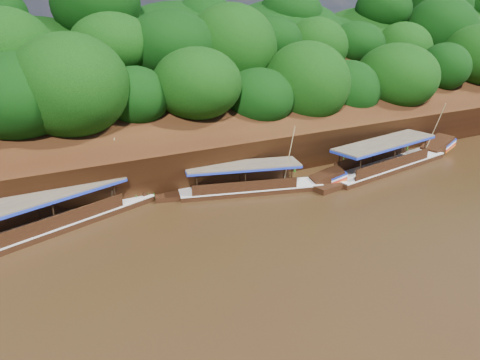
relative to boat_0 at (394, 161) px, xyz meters
name	(u,v)px	position (x,y,z in m)	size (l,w,h in m)	color
ground	(292,237)	(-15.37, -6.52, -0.59)	(160.00, 160.00, 0.00)	black
riverbank	(160,128)	(-15.38, 16.20, 1.30)	(120.00, 30.06, 19.40)	black
boat_0	(394,161)	(0.00, 0.00, 0.00)	(16.16, 4.51, 5.74)	black
boat_1	(260,185)	(-13.15, 0.90, -0.08)	(12.87, 5.31, 5.53)	black
boat_2	(72,215)	(-26.62, 2.06, -0.03)	(15.42, 6.97, 5.36)	black
reeds	(185,183)	(-18.27, 3.15, 0.29)	(49.76, 2.36, 2.27)	#276C1B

